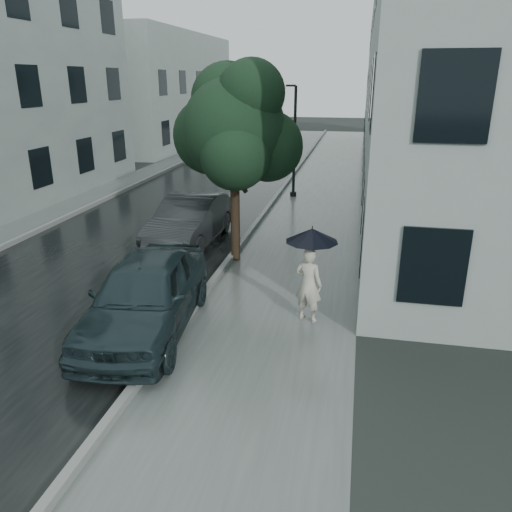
% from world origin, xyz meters
% --- Properties ---
extents(ground, '(120.00, 120.00, 0.00)m').
position_xyz_m(ground, '(0.00, 0.00, 0.00)').
color(ground, black).
rests_on(ground, ground).
extents(sidewalk, '(3.50, 60.00, 0.01)m').
position_xyz_m(sidewalk, '(0.25, 12.00, 0.00)').
color(sidewalk, slate).
rests_on(sidewalk, ground).
extents(kerb_near, '(0.15, 60.00, 0.15)m').
position_xyz_m(kerb_near, '(-1.57, 12.00, 0.07)').
color(kerb_near, slate).
rests_on(kerb_near, ground).
extents(asphalt_road, '(6.85, 60.00, 0.00)m').
position_xyz_m(asphalt_road, '(-5.08, 12.00, 0.00)').
color(asphalt_road, black).
rests_on(asphalt_road, ground).
extents(kerb_far, '(0.15, 60.00, 0.15)m').
position_xyz_m(kerb_far, '(-8.57, 12.00, 0.07)').
color(kerb_far, slate).
rests_on(kerb_far, ground).
extents(sidewalk_far, '(1.70, 60.00, 0.01)m').
position_xyz_m(sidewalk_far, '(-9.50, 12.00, 0.00)').
color(sidewalk_far, '#4C5451').
rests_on(sidewalk_far, ground).
extents(building_near, '(7.02, 36.00, 9.00)m').
position_xyz_m(building_near, '(5.47, 19.50, 4.50)').
color(building_near, gray).
rests_on(building_near, ground).
extents(building_far_b, '(7.02, 18.00, 8.00)m').
position_xyz_m(building_far_b, '(-13.77, 30.00, 4.00)').
color(building_far_b, gray).
rests_on(building_far_b, ground).
extents(pedestrian, '(0.69, 0.56, 1.63)m').
position_xyz_m(pedestrian, '(0.96, 2.00, 0.82)').
color(pedestrian, beige).
rests_on(pedestrian, sidewalk).
extents(umbrella, '(1.25, 1.25, 1.16)m').
position_xyz_m(umbrella, '(0.99, 2.02, 1.90)').
color(umbrella, black).
rests_on(umbrella, ground).
extents(street_tree, '(3.59, 3.26, 5.39)m').
position_xyz_m(street_tree, '(-1.45, 5.47, 3.64)').
color(street_tree, '#332619').
rests_on(street_tree, ground).
extents(lamp_post, '(0.84, 0.41, 4.70)m').
position_xyz_m(lamp_post, '(-1.08, 13.65, 2.71)').
color(lamp_post, black).
rests_on(lamp_post, ground).
extents(car_near, '(2.33, 4.80, 1.58)m').
position_xyz_m(car_near, '(-2.20, 0.89, 0.80)').
color(car_near, '#1B2B2F').
rests_on(car_near, ground).
extents(car_far, '(1.70, 4.54, 1.48)m').
position_xyz_m(car_far, '(-3.17, 6.50, 0.75)').
color(car_far, '#222527').
rests_on(car_far, ground).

